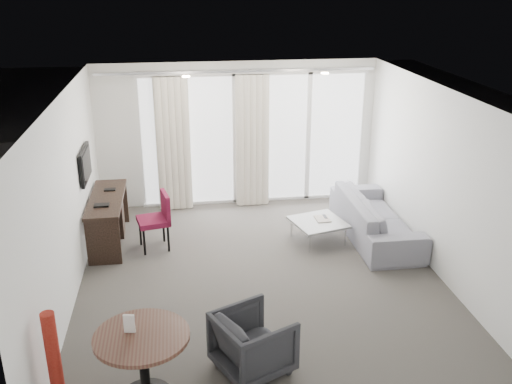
{
  "coord_description": "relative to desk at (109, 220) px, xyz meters",
  "views": [
    {
      "loc": [
        -1.05,
        -6.89,
        4.02
      ],
      "look_at": [
        0.0,
        0.6,
        1.1
      ],
      "focal_mm": 40.0,
      "sensor_mm": 36.0,
      "label": 1
    }
  ],
  "objects": [
    {
      "name": "wall_right",
      "position": [
        4.71,
        -1.56,
        0.92
      ],
      "size": [
        0.0,
        6.0,
        2.6
      ],
      "primitive_type": "cube",
      "color": "silver",
      "rests_on": "ground"
    },
    {
      "name": "tv",
      "position": [
        -0.24,
        -0.11,
        0.97
      ],
      "size": [
        0.05,
        0.8,
        0.5
      ],
      "primitive_type": null,
      "color": "black",
      "rests_on": "wall_left"
    },
    {
      "name": "window_frame",
      "position": [
        2.51,
        1.41,
        0.82
      ],
      "size": [
        4.1,
        0.06,
        2.44
      ],
      "primitive_type": null,
      "color": "white",
      "rests_on": "ground"
    },
    {
      "name": "window_panel",
      "position": [
        2.51,
        1.43,
        0.82
      ],
      "size": [
        4.0,
        0.02,
        2.38
      ],
      "primitive_type": null,
      "color": "white",
      "rests_on": "ground"
    },
    {
      "name": "red_lamp",
      "position": [
        -0.13,
        -3.71,
        0.16
      ],
      "size": [
        0.27,
        0.27,
        1.07
      ],
      "primitive_type": "cylinder",
      "rotation": [
        0.0,
        0.0,
        -0.3
      ],
      "color": "maroon",
      "rests_on": "floor"
    },
    {
      "name": "desk_chair",
      "position": [
        0.71,
        -0.31,
        0.07
      ],
      "size": [
        0.57,
        0.55,
        0.9
      ],
      "primitive_type": null,
      "rotation": [
        0.0,
        0.0,
        0.21
      ],
      "color": "maroon",
      "rests_on": "floor"
    },
    {
      "name": "rattan_chair_a",
      "position": [
        3.31,
        2.41,
        0.04
      ],
      "size": [
        0.71,
        0.71,
        0.85
      ],
      "primitive_type": null,
      "rotation": [
        0.0,
        0.0,
        -0.25
      ],
      "color": "#452B19",
      "rests_on": "terrace_slab"
    },
    {
      "name": "magazine",
      "position": [
        3.37,
        -0.36,
        -0.02
      ],
      "size": [
        0.24,
        0.31,
        0.02
      ],
      "primitive_type": null,
      "rotation": [
        0.0,
        0.0,
        0.04
      ],
      "color": "gray",
      "rests_on": "coffee_table"
    },
    {
      "name": "menu_card",
      "position": [
        0.59,
        -3.64,
        0.34
      ],
      "size": [
        0.11,
        0.04,
        0.2
      ],
      "primitive_type": null,
      "rotation": [
        0.0,
        0.0,
        -0.17
      ],
      "color": "white",
      "rests_on": "round_table"
    },
    {
      "name": "curtain_right",
      "position": [
        2.46,
        1.26,
        0.82
      ],
      "size": [
        0.6,
        0.2,
        2.38
      ],
      "primitive_type": null,
      "color": "beige",
      "rests_on": "ground"
    },
    {
      "name": "curtain_left",
      "position": [
        1.06,
        1.26,
        0.82
      ],
      "size": [
        0.6,
        0.2,
        2.38
      ],
      "primitive_type": null,
      "color": "beige",
      "rests_on": "ground"
    },
    {
      "name": "coffee_table",
      "position": [
        3.29,
        -0.43,
        -0.21
      ],
      "size": [
        0.94,
        0.94,
        0.34
      ],
      "primitive_type": null,
      "rotation": [
        0.0,
        0.0,
        0.26
      ],
      "color": "gray",
      "rests_on": "floor"
    },
    {
      "name": "round_table",
      "position": [
        0.71,
        -3.7,
        -0.01
      ],
      "size": [
        1.2,
        1.2,
        0.75
      ],
      "primitive_type": null,
      "rotation": [
        0.0,
        0.0,
        -0.34
      ],
      "color": "#4B2D22",
      "rests_on": "floor"
    },
    {
      "name": "curtain_track",
      "position": [
        2.21,
        1.26,
        2.07
      ],
      "size": [
        4.8,
        0.04,
        0.04
      ],
      "primitive_type": null,
      "color": "#B2B2B7",
      "rests_on": "ceiling"
    },
    {
      "name": "sofa",
      "position": [
        4.24,
        -0.37,
        -0.04
      ],
      "size": [
        0.9,
        2.31,
        0.67
      ],
      "primitive_type": "imported",
      "rotation": [
        0.0,
        0.0,
        1.57
      ],
      "color": "slate",
      "rests_on": "floor"
    },
    {
      "name": "downlight_a",
      "position": [
        1.31,
        0.04,
        2.21
      ],
      "size": [
        0.12,
        0.12,
        0.02
      ],
      "primitive_type": "cylinder",
      "color": "#FFE0B2",
      "rests_on": "ceiling"
    },
    {
      "name": "remote",
      "position": [
        3.42,
        -0.3,
        -0.02
      ],
      "size": [
        0.05,
        0.16,
        0.02
      ],
      "primitive_type": null,
      "rotation": [
        0.0,
        0.0,
        0.04
      ],
      "color": "black",
      "rests_on": "coffee_table"
    },
    {
      "name": "tub_armchair",
      "position": [
        1.84,
        -3.41,
        -0.04
      ],
      "size": [
        0.98,
        0.97,
        0.68
      ],
      "primitive_type": "imported",
      "rotation": [
        0.0,
        0.0,
        2.01
      ],
      "color": "#25262A",
      "rests_on": "floor"
    },
    {
      "name": "wall_left",
      "position": [
        -0.29,
        -1.56,
        0.92
      ],
      "size": [
        0.0,
        6.0,
        2.6
      ],
      "primitive_type": "cube",
      "color": "silver",
      "rests_on": "ground"
    },
    {
      "name": "wall_front",
      "position": [
        2.21,
        -4.56,
        0.92
      ],
      "size": [
        5.0,
        0.0,
        2.6
      ],
      "primitive_type": "cube",
      "color": "silver",
      "rests_on": "ground"
    },
    {
      "name": "rattan_chair_b",
      "position": [
        4.36,
        3.16,
        0.0
      ],
      "size": [
        0.56,
        0.56,
        0.77
      ],
      "primitive_type": null,
      "rotation": [
        0.0,
        0.0,
        0.06
      ],
      "color": "#452B19",
      "rests_on": "terrace_slab"
    },
    {
      "name": "rattan_table",
      "position": [
        3.65,
        3.1,
        -0.14
      ],
      "size": [
        0.59,
        0.59,
        0.48
      ],
      "primitive_type": null,
      "rotation": [
        0.0,
        0.0,
        -0.29
      ],
      "color": "#452B19",
      "rests_on": "terrace_slab"
    },
    {
      "name": "floor",
      "position": [
        2.21,
        -1.56,
        -0.38
      ],
      "size": [
        5.0,
        6.0,
        0.0
      ],
      "primitive_type": "cube",
      "color": "#45413C",
      "rests_on": "ground"
    },
    {
      "name": "balustrade",
      "position": [
        2.51,
        4.39,
        0.12
      ],
      "size": [
        5.5,
        0.06,
        1.05
      ],
      "primitive_type": null,
      "color": "#B2B2B7",
      "rests_on": "terrace_slab"
    },
    {
      "name": "desk",
      "position": [
        0.0,
        0.0,
        0.0
      ],
      "size": [
        0.51,
        1.63,
        0.76
      ],
      "primitive_type": null,
      "color": "black",
      "rests_on": "floor"
    },
    {
      "name": "terrace_slab",
      "position": [
        2.51,
        2.94,
        -0.44
      ],
      "size": [
        5.6,
        3.0,
        0.12
      ],
      "primitive_type": "cube",
      "color": "#4D4D50",
      "rests_on": "ground"
    },
    {
      "name": "downlight_b",
      "position": [
        3.41,
        0.04,
        2.21
      ],
      "size": [
        0.12,
        0.12,
        0.02
      ],
      "primitive_type": "cylinder",
      "color": "#FFE0B2",
      "rests_on": "ceiling"
    },
    {
      "name": "ceiling",
      "position": [
        2.21,
        -1.56,
        2.22
      ],
      "size": [
        5.0,
        6.0,
        0.0
      ],
      "primitive_type": "cube",
      "color": "white",
      "rests_on": "ground"
    }
  ]
}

